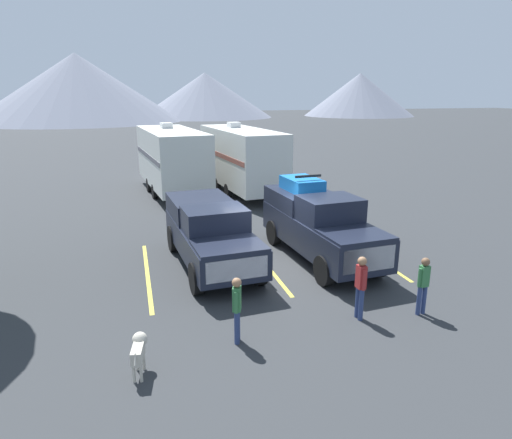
{
  "coord_description": "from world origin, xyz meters",
  "views": [
    {
      "loc": [
        -4.0,
        -12.82,
        5.45
      ],
      "look_at": [
        0.0,
        1.49,
        1.2
      ],
      "focal_mm": 31.47,
      "sensor_mm": 36.0,
      "label": 1
    }
  ],
  "objects_px": {
    "dog": "(139,348)",
    "camper_trailer_a": "(172,157)",
    "person_a": "(237,306)",
    "person_c": "(423,282)",
    "camper_trailer_b": "(241,157)",
    "person_b": "(361,284)",
    "pickup_truck_b": "(318,222)",
    "pickup_truck_a": "(210,231)"
  },
  "relations": [
    {
      "from": "person_c",
      "to": "dog",
      "type": "bearing_deg",
      "value": -174.97
    },
    {
      "from": "camper_trailer_a",
      "to": "dog",
      "type": "relative_size",
      "value": 10.5
    },
    {
      "from": "camper_trailer_a",
      "to": "person_c",
      "type": "height_order",
      "value": "camper_trailer_a"
    },
    {
      "from": "camper_trailer_a",
      "to": "person_a",
      "type": "relative_size",
      "value": 5.78
    },
    {
      "from": "camper_trailer_a",
      "to": "person_c",
      "type": "xyz_separation_m",
      "value": [
        4.65,
        -15.94,
        -1.12
      ]
    },
    {
      "from": "person_a",
      "to": "person_c",
      "type": "xyz_separation_m",
      "value": [
        4.79,
        0.04,
        -0.02
      ]
    },
    {
      "from": "pickup_truck_b",
      "to": "person_b",
      "type": "relative_size",
      "value": 3.57
    },
    {
      "from": "camper_trailer_b",
      "to": "pickup_truck_b",
      "type": "bearing_deg",
      "value": -89.62
    },
    {
      "from": "camper_trailer_b",
      "to": "pickup_truck_a",
      "type": "bearing_deg",
      "value": -109.2
    },
    {
      "from": "camper_trailer_b",
      "to": "person_c",
      "type": "xyz_separation_m",
      "value": [
        0.98,
        -15.05,
        -1.13
      ]
    },
    {
      "from": "pickup_truck_a",
      "to": "person_c",
      "type": "xyz_separation_m",
      "value": [
        4.53,
        -4.85,
        -0.24
      ]
    },
    {
      "from": "camper_trailer_a",
      "to": "dog",
      "type": "distance_m",
      "value": 16.77
    },
    {
      "from": "camper_trailer_a",
      "to": "person_b",
      "type": "bearing_deg",
      "value": -79.12
    },
    {
      "from": "person_b",
      "to": "person_c",
      "type": "relative_size",
      "value": 1.08
    },
    {
      "from": "person_a",
      "to": "person_c",
      "type": "relative_size",
      "value": 1.02
    },
    {
      "from": "pickup_truck_b",
      "to": "person_b",
      "type": "height_order",
      "value": "pickup_truck_b"
    },
    {
      "from": "pickup_truck_a",
      "to": "camper_trailer_a",
      "type": "height_order",
      "value": "camper_trailer_a"
    },
    {
      "from": "person_b",
      "to": "person_c",
      "type": "height_order",
      "value": "person_b"
    },
    {
      "from": "camper_trailer_b",
      "to": "person_a",
      "type": "relative_size",
      "value": 5.87
    },
    {
      "from": "pickup_truck_a",
      "to": "person_c",
      "type": "bearing_deg",
      "value": -46.96
    },
    {
      "from": "pickup_truck_b",
      "to": "dog",
      "type": "distance_m",
      "value": 7.95
    },
    {
      "from": "camper_trailer_b",
      "to": "dog",
      "type": "bearing_deg",
      "value": -110.81
    },
    {
      "from": "camper_trailer_a",
      "to": "person_a",
      "type": "bearing_deg",
      "value": -90.49
    },
    {
      "from": "person_c",
      "to": "pickup_truck_b",
      "type": "bearing_deg",
      "value": 101.37
    },
    {
      "from": "person_b",
      "to": "person_c",
      "type": "xyz_separation_m",
      "value": [
        1.63,
        -0.21,
        -0.07
      ]
    },
    {
      "from": "camper_trailer_a",
      "to": "person_b",
      "type": "height_order",
      "value": "camper_trailer_a"
    },
    {
      "from": "person_b",
      "to": "camper_trailer_b",
      "type": "bearing_deg",
      "value": 87.51
    },
    {
      "from": "camper_trailer_b",
      "to": "camper_trailer_a",
      "type": "bearing_deg",
      "value": 166.31
    },
    {
      "from": "pickup_truck_a",
      "to": "person_c",
      "type": "height_order",
      "value": "pickup_truck_a"
    },
    {
      "from": "pickup_truck_b",
      "to": "camper_trailer_b",
      "type": "bearing_deg",
      "value": 90.38
    },
    {
      "from": "camper_trailer_b",
      "to": "dog",
      "type": "relative_size",
      "value": 10.67
    },
    {
      "from": "camper_trailer_a",
      "to": "person_b",
      "type": "relative_size",
      "value": 5.5
    },
    {
      "from": "dog",
      "to": "camper_trailer_a",
      "type": "bearing_deg",
      "value": 82.15
    },
    {
      "from": "camper_trailer_a",
      "to": "pickup_truck_a",
      "type": "bearing_deg",
      "value": -89.39
    },
    {
      "from": "pickup_truck_b",
      "to": "camper_trailer_b",
      "type": "height_order",
      "value": "camper_trailer_b"
    },
    {
      "from": "pickup_truck_a",
      "to": "person_a",
      "type": "relative_size",
      "value": 3.61
    },
    {
      "from": "pickup_truck_b",
      "to": "camper_trailer_a",
      "type": "xyz_separation_m",
      "value": [
        -3.74,
        11.4,
        0.75
      ]
    },
    {
      "from": "camper_trailer_b",
      "to": "person_c",
      "type": "bearing_deg",
      "value": -86.27
    },
    {
      "from": "person_a",
      "to": "dog",
      "type": "bearing_deg",
      "value": -165.02
    },
    {
      "from": "pickup_truck_a",
      "to": "dog",
      "type": "xyz_separation_m",
      "value": [
        -2.4,
        -5.46,
        -0.58
      ]
    },
    {
      "from": "person_a",
      "to": "dog",
      "type": "distance_m",
      "value": 2.25
    },
    {
      "from": "person_c",
      "to": "person_b",
      "type": "bearing_deg",
      "value": 172.58
    }
  ]
}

